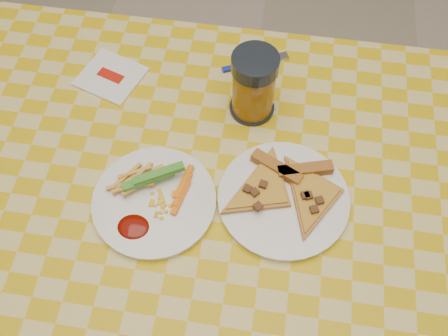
{
  "coord_description": "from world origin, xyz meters",
  "views": [
    {
      "loc": [
        0.09,
        -0.39,
        1.56
      ],
      "look_at": [
        0.02,
        0.06,
        0.78
      ],
      "focal_mm": 40.0,
      "sensor_mm": 36.0,
      "label": 1
    }
  ],
  "objects": [
    {
      "name": "plate_left",
      "position": [
        -0.1,
        -0.02,
        0.76
      ],
      "size": [
        0.23,
        0.23,
        0.01
      ],
      "primitive_type": "cylinder",
      "rotation": [
        0.0,
        0.0,
        -0.05
      ],
      "color": "white",
      "rests_on": "table"
    },
    {
      "name": "drink_glass",
      "position": [
        0.05,
        0.22,
        0.83
      ],
      "size": [
        0.09,
        0.09,
        0.14
      ],
      "color": "black",
      "rests_on": "table"
    },
    {
      "name": "table",
      "position": [
        0.0,
        0.0,
        0.68
      ],
      "size": [
        1.28,
        0.88,
        0.76
      ],
      "color": "silver",
      "rests_on": "ground"
    },
    {
      "name": "plate_right",
      "position": [
        0.13,
        0.02,
        0.76
      ],
      "size": [
        0.24,
        0.24,
        0.01
      ],
      "primitive_type": "cylinder",
      "rotation": [
        0.0,
        0.0,
        -0.07
      ],
      "color": "white",
      "rests_on": "table"
    },
    {
      "name": "fries_veggies",
      "position": [
        -0.1,
        -0.0,
        0.78
      ],
      "size": [
        0.17,
        0.16,
        0.04
      ],
      "color": "#F8C34F",
      "rests_on": "plate_left"
    },
    {
      "name": "ground",
      "position": [
        0.0,
        0.0,
        0.0
      ],
      "size": [
        8.0,
        8.0,
        0.0
      ],
      "primitive_type": "plane",
      "color": "beige",
      "rests_on": "ground"
    },
    {
      "name": "fork",
      "position": [
        0.04,
        0.34,
        0.76
      ],
      "size": [
        0.14,
        0.08,
        0.01
      ],
      "rotation": [
        0.0,
        0.0,
        0.44
      ],
      "color": "#162499",
      "rests_on": "table"
    },
    {
      "name": "napkin",
      "position": [
        -0.25,
        0.26,
        0.76
      ],
      "size": [
        0.15,
        0.14,
        0.01
      ],
      "rotation": [
        0.0,
        0.0,
        -0.33
      ],
      "color": "white",
      "rests_on": "table"
    },
    {
      "name": "pizza_slices",
      "position": [
        0.13,
        0.04,
        0.78
      ],
      "size": [
        0.27,
        0.23,
        0.02
      ],
      "color": "#BD863A",
      "rests_on": "plate_right"
    }
  ]
}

